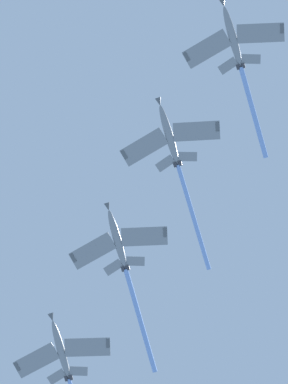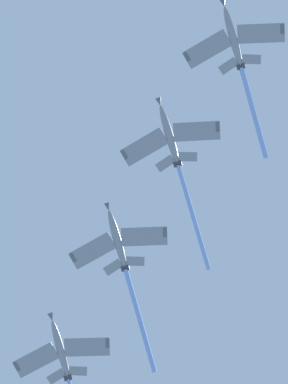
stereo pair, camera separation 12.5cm
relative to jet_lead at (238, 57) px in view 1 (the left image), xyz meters
The scene contains 4 objects.
jet_lead is the anchor object (origin of this frame).
jet_second 22.34m from the jet_lead, 49.52° to the left, with size 33.95×20.19×9.10m.
jet_third 45.53m from the jet_lead, 45.96° to the left, with size 33.65×20.19×9.63m.
jet_fourth 69.44m from the jet_lead, 46.06° to the left, with size 34.15×20.19×9.14m.
Camera 1 is at (-4.17, 9.31, 1.52)m, focal length 77.47 mm.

